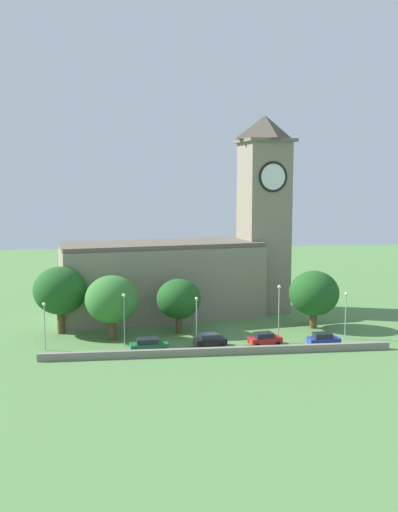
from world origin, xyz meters
name	(u,v)px	position (x,y,z in m)	size (l,w,h in m)	color
ground_plane	(201,321)	(0.00, 15.00, 0.00)	(200.00, 200.00, 0.00)	#517F42
church	(191,261)	(-1.09, 19.48, 8.78)	(37.89, 16.49, 31.86)	gray
quay_barrier	(219,351)	(0.00, -3.03, 0.47)	(43.90, 0.70, 0.95)	gray
car_green	(148,345)	(-8.60, -0.51, 0.88)	(4.91, 2.63, 1.73)	#1E6B38
car_black	(210,340)	(-0.64, 0.65, 0.90)	(4.37, 2.75, 1.78)	black
car_red	(265,339)	(6.60, 0.55, 0.86)	(4.52, 2.84, 1.70)	red
car_blue	(323,339)	(14.15, -0.66, 0.88)	(4.24, 2.33, 1.75)	#233D9E
streetlamp_west_end	(44,318)	(-21.62, 1.64, 4.22)	(0.44, 0.44, 6.21)	#9EA0A5
streetlamp_west_mid	(124,311)	(-11.62, 2.30, 4.67)	(0.44, 0.44, 6.98)	#9EA0A5
streetlamp_central	(197,312)	(-2.11, 2.81, 4.22)	(0.44, 0.44, 6.20)	#9EA0A5
streetlamp_east_mid	(279,305)	(8.72, 1.57, 5.11)	(0.44, 0.44, 7.78)	#9EA0A5
streetlamp_east_end	(346,307)	(18.25, 2.42, 4.35)	(0.44, 0.44, 6.44)	#9EA0A5
tree_riverside_west	(60,291)	(-20.56, 9.91, 6.12)	(7.44, 7.44, 9.51)	brown
tree_riverside_east	(179,299)	(-4.01, 8.30, 4.87)	(6.25, 6.25, 7.72)	brown
tree_churchyard	(314,293)	(15.77, 8.63, 5.16)	(7.25, 7.25, 8.46)	brown
tree_by_tower	(112,300)	(-13.27, 5.60, 5.56)	(7.16, 7.16, 8.82)	brown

